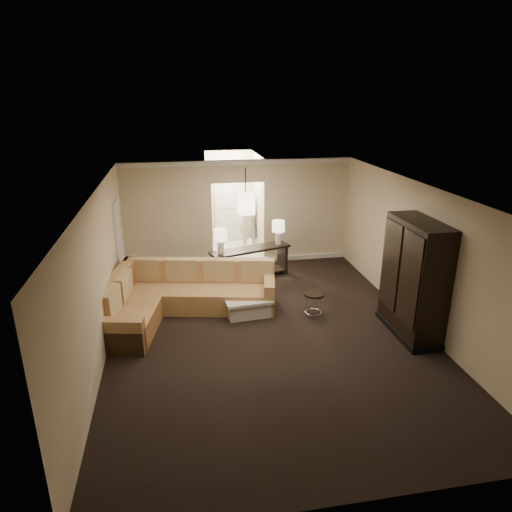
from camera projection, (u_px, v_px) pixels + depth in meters
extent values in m
plane|color=black|center=(268.00, 333.00, 8.87)|extent=(8.00, 8.00, 0.00)
cube|color=#C6B096|center=(238.00, 213.00, 12.10)|extent=(6.00, 0.04, 2.80)
cube|color=#C6B096|center=(348.00, 403.00, 4.69)|extent=(6.00, 0.04, 2.80)
cube|color=#C6B096|center=(100.00, 277.00, 7.90)|extent=(0.04, 8.00, 2.80)
cube|color=#C6B096|center=(419.00, 256.00, 8.90)|extent=(0.04, 8.00, 2.80)
cube|color=white|center=(270.00, 191.00, 7.92)|extent=(6.00, 8.00, 0.02)
cube|color=silver|center=(238.00, 163.00, 11.61)|extent=(6.00, 0.10, 0.12)
cube|color=silver|center=(239.00, 261.00, 12.51)|extent=(6.00, 0.10, 0.12)
cube|color=silver|center=(120.00, 246.00, 10.61)|extent=(0.05, 0.90, 2.10)
cube|color=beige|center=(234.00, 250.00, 13.50)|extent=(1.40, 2.00, 0.01)
cube|color=beige|center=(209.00, 205.00, 12.91)|extent=(0.04, 2.00, 2.80)
cube|color=beige|center=(257.00, 203.00, 13.14)|extent=(0.04, 2.00, 2.80)
cube|color=beige|center=(229.00, 197.00, 13.95)|extent=(1.40, 0.04, 2.80)
cube|color=silver|center=(229.00, 208.00, 14.04)|extent=(0.90, 0.05, 2.10)
cube|color=brown|center=(198.00, 297.00, 9.89)|extent=(3.44, 1.64, 0.46)
cube|color=brown|center=(128.00, 324.00, 8.72)|extent=(1.28, 1.71, 0.46)
cube|color=brown|center=(199.00, 270.00, 10.07)|extent=(3.30, 0.93, 0.51)
cube|color=brown|center=(116.00, 289.00, 9.09)|extent=(0.79, 2.65, 0.51)
cube|color=brown|center=(269.00, 293.00, 9.82)|extent=(0.42, 1.02, 0.68)
cube|color=brown|center=(117.00, 337.00, 8.06)|extent=(1.02, 0.42, 0.68)
cube|color=#A97F5A|center=(144.00, 269.00, 10.04)|extent=(0.71, 0.31, 0.51)
cube|color=#A97F5A|center=(181.00, 270.00, 10.02)|extent=(0.71, 0.31, 0.51)
cube|color=#A97F5A|center=(219.00, 270.00, 10.00)|extent=(0.71, 0.31, 0.51)
cube|color=#A97F5A|center=(257.00, 270.00, 9.98)|extent=(0.71, 0.31, 0.51)
cube|color=#A97F5A|center=(124.00, 286.00, 9.18)|extent=(0.31, 0.68, 0.51)
cube|color=#A97F5A|center=(111.00, 303.00, 8.45)|extent=(0.31, 0.68, 0.51)
cube|color=beige|center=(246.00, 304.00, 9.69)|extent=(0.95, 0.95, 0.33)
cube|color=beige|center=(246.00, 296.00, 9.63)|extent=(1.05, 1.05, 0.06)
cube|color=black|center=(244.00, 296.00, 9.56)|extent=(0.06, 0.16, 0.02)
cube|color=#BCAEA5|center=(251.00, 291.00, 9.79)|extent=(0.24, 0.31, 0.01)
cube|color=black|center=(250.00, 249.00, 11.25)|extent=(2.09, 1.05, 0.06)
cube|color=black|center=(216.00, 270.00, 10.98)|extent=(0.19, 0.42, 0.74)
cube|color=black|center=(282.00, 258.00, 11.78)|extent=(0.19, 0.42, 0.74)
cube|color=black|center=(250.00, 274.00, 11.47)|extent=(1.99, 0.97, 0.04)
cube|color=black|center=(415.00, 279.00, 8.53)|extent=(0.62, 1.50, 2.25)
cube|color=black|center=(410.00, 280.00, 8.07)|extent=(0.03, 0.67, 1.72)
cube|color=black|center=(391.00, 265.00, 8.77)|extent=(0.03, 0.67, 1.72)
cube|color=black|center=(408.00, 330.00, 8.89)|extent=(0.67, 1.57, 0.11)
cylinder|color=black|center=(314.00, 294.00, 9.37)|extent=(0.42, 0.42, 0.04)
torus|color=silver|center=(313.00, 312.00, 9.51)|extent=(0.35, 0.35, 0.02)
cylinder|color=silver|center=(320.00, 304.00, 9.53)|extent=(0.02, 0.02, 0.50)
cylinder|color=silver|center=(306.00, 304.00, 9.53)|extent=(0.02, 0.02, 0.50)
cylinder|color=silver|center=(314.00, 309.00, 9.30)|extent=(0.02, 0.02, 0.50)
cylinder|color=silver|center=(221.00, 247.00, 10.84)|extent=(0.15, 0.15, 0.33)
cylinder|color=#FFEBBF|center=(220.00, 235.00, 10.74)|extent=(0.32, 0.32, 0.28)
cylinder|color=silver|center=(278.00, 238.00, 11.53)|extent=(0.15, 0.15, 0.33)
cylinder|color=#FFEBBF|center=(278.00, 226.00, 11.42)|extent=(0.32, 0.32, 0.28)
cylinder|color=black|center=(246.00, 180.00, 10.53)|extent=(0.02, 0.02, 0.60)
cube|color=#FFE8C6|center=(246.00, 204.00, 10.71)|extent=(0.38, 0.38, 0.48)
imported|color=beige|center=(248.00, 217.00, 13.39)|extent=(0.80, 0.65, 1.91)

